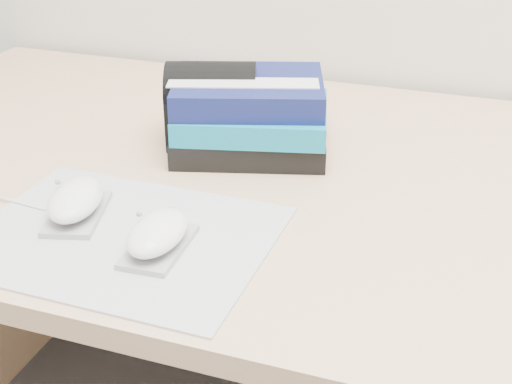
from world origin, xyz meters
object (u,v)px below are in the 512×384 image
(desk, at_px, (325,288))
(pouch, at_px, (212,104))
(book_stack, at_px, (250,115))
(mouse_front, at_px, (158,235))
(mouse_rear, at_px, (76,202))

(desk, xyz_separation_m, pouch, (-0.19, -0.00, 0.30))
(book_stack, bearing_deg, mouse_front, -90.11)
(desk, bearing_deg, mouse_front, -111.33)
(desk, height_order, pouch, pouch)
(pouch, bearing_deg, desk, 0.96)
(desk, relative_size, book_stack, 6.08)
(desk, relative_size, mouse_rear, 12.72)
(mouse_rear, bearing_deg, mouse_front, -15.55)
(book_stack, height_order, pouch, pouch)
(desk, xyz_separation_m, mouse_rear, (-0.26, -0.28, 0.26))
(book_stack, xyz_separation_m, pouch, (-0.07, 0.01, 0.01))
(mouse_rear, bearing_deg, pouch, 76.79)
(mouse_rear, distance_m, book_stack, 0.31)
(book_stack, bearing_deg, pouch, 173.61)
(desk, height_order, book_stack, book_stack)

